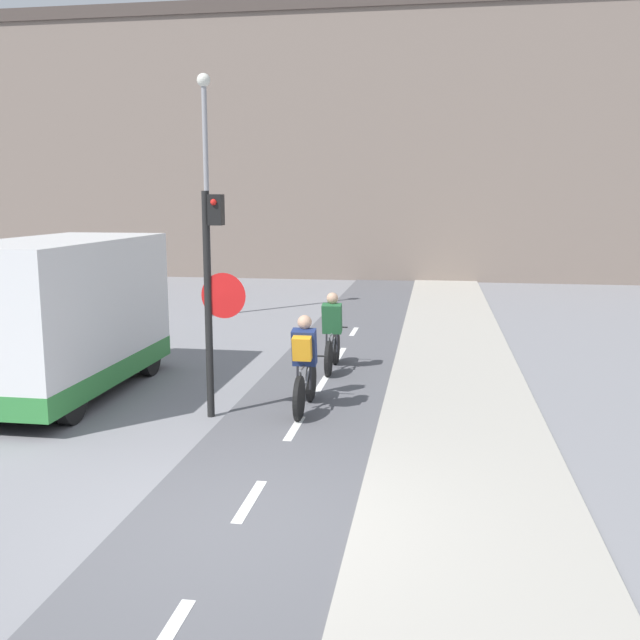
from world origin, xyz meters
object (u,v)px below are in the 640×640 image
Objects in this scene: street_lamp_far at (206,170)px; cyclist_near at (305,366)px; traffic_light_pole at (213,280)px; cyclist_far at (332,336)px; van at (61,320)px.

street_lamp_far is 3.83× the size of cyclist_near.
cyclist_near is at bearing 20.93° from traffic_light_pole.
street_lamp_far reaches higher than cyclist_far.
van is (-2.87, 0.80, -0.80)m from traffic_light_pole.
van is (-4.19, -2.35, 0.60)m from cyclist_far.
van reaches higher than cyclist_far.
traffic_light_pole is 3.09m from van.
van is (-4.14, 0.32, 0.56)m from cyclist_near.
cyclist_near is 4.19m from van.
street_lamp_far is at bearing 116.68° from cyclist_near.
street_lamp_far is (-2.97, 8.93, 1.93)m from traffic_light_pole.
cyclist_far is (4.29, -5.78, -3.33)m from street_lamp_far.
traffic_light_pole is 1.98× the size of cyclist_near.
traffic_light_pole is at bearing -112.63° from cyclist_far.
van reaches higher than cyclist_near.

